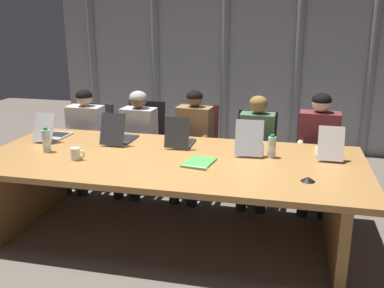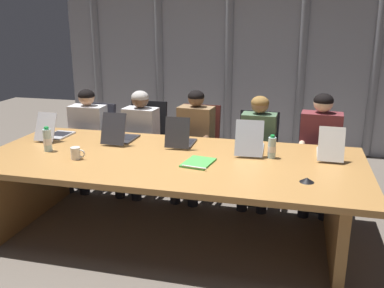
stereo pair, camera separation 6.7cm
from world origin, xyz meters
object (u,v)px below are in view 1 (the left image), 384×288
person_right_mid (256,144)px  person_left_mid (136,136)px  laptop_left_mid (119,136)px  person_left_end (83,133)px  office_chair_right_end (317,170)px  spiral_notepad (199,163)px  laptop_right_end (329,150)px  coffee_mug_near (76,154)px  laptop_center (180,140)px  person_right_end (318,144)px  office_chair_right_mid (253,165)px  conference_mic_left_side (308,179)px  person_center (192,138)px  office_chair_left_end (91,153)px  laptop_right_mid (250,145)px  water_bottle_primary (46,141)px  laptop_left_end (53,133)px  office_chair_center (196,160)px  office_chair_left_mid (143,155)px  water_bottle_secondary (272,147)px

person_right_mid → person_left_mid: bearing=-89.1°
laptop_left_mid → person_left_end: size_ratio=0.38×
office_chair_right_end → spiral_notepad: 1.63m
laptop_right_end → laptop_left_mid: bearing=91.3°
person_left_mid → coffee_mug_near: 1.18m
coffee_mug_near → laptop_center: bearing=38.7°
person_right_end → coffee_mug_near: person_right_end is taller
office_chair_right_mid → conference_mic_left_side: office_chair_right_mid is taller
person_left_mid → person_center: bearing=94.7°
laptop_right_end → office_chair_right_end: laptop_right_end is taller
laptop_left_mid → conference_mic_left_side: (1.78, -0.68, -0.04)m
office_chair_left_end → person_center: 1.34m
office_chair_left_end → person_right_mid: 2.01m
office_chair_right_mid → person_right_end: (0.66, -0.15, 0.33)m
coffee_mug_near → spiral_notepad: coffee_mug_near is taller
laptop_right_mid → person_left_end: person_left_end is taller
person_right_mid → conference_mic_left_side: size_ratio=10.28×
person_right_end → water_bottle_primary: 2.65m
person_right_end → laptop_left_end: bearing=-73.4°
laptop_left_mid → person_left_end: person_left_end is taller
laptop_left_mid → water_bottle_primary: size_ratio=1.89×
laptop_right_end → office_chair_center: laptop_right_end is taller
laptop_right_mid → person_center: bearing=46.0°
office_chair_center → person_left_end: (-1.30, -0.16, 0.28)m
office_chair_left_mid → laptop_left_end: bearing=-42.0°
laptop_center → laptop_right_end: size_ratio=0.85×
laptop_right_end → conference_mic_left_side: laptop_right_end is taller
laptop_right_mid → office_chair_left_mid: bearing=57.1°
office_chair_right_end → laptop_center: bearing=-65.8°
office_chair_center → laptop_left_end: bearing=-58.8°
office_chair_right_end → office_chair_right_mid: bearing=-94.0°
office_chair_left_end → conference_mic_left_side: size_ratio=8.37×
laptop_left_end → office_chair_left_mid: (0.68, 0.76, -0.43)m
laptop_center → conference_mic_left_side: size_ratio=3.40×
person_right_end → spiral_notepad: (-1.02, -1.04, 0.07)m
spiral_notepad → office_chair_left_mid: bearing=136.8°
office_chair_right_end → office_chair_left_end: bearing=-94.0°
laptop_right_end → office_chair_left_end: bearing=76.2°
office_chair_center → water_bottle_secondary: bearing=45.6°
person_right_mid → laptop_center: bearing=-49.9°
laptop_center → office_chair_left_mid: 1.05m
laptop_right_mid → laptop_left_mid: bearing=85.9°
office_chair_right_mid → person_right_end: 0.75m
office_chair_left_mid → spiral_notepad: (0.92, -1.20, 0.38)m
person_left_end → person_right_end: 2.61m
laptop_left_mid → conference_mic_left_side: 1.91m
office_chair_right_mid → spiral_notepad: bearing=-12.8°
person_center → water_bottle_primary: (-1.12, -1.02, 0.18)m
laptop_center → person_center: person_center is taller
water_bottle_primary → office_chair_right_end: bearing=25.6°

